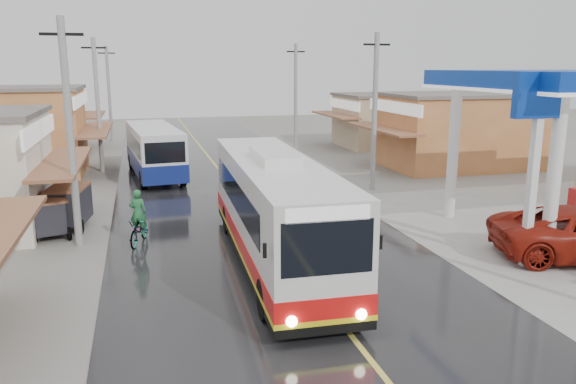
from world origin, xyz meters
name	(u,v)px	position (x,y,z in m)	size (l,w,h in m)	color
ground	(349,334)	(0.00, 0.00, 0.00)	(120.00, 120.00, 0.00)	slate
road	(241,197)	(0.00, 15.00, 0.01)	(12.00, 90.00, 0.02)	black
centre_line	(241,197)	(0.00, 15.00, 0.02)	(0.15, 90.00, 0.01)	#D8CC4C
shopfronts_right	(540,193)	(15.00, 12.00, 0.00)	(11.00, 44.00, 4.80)	beige
utility_poles_left	(93,201)	(-7.00, 16.00, 0.00)	(1.60, 50.00, 8.00)	gray
utility_poles_right	(372,190)	(7.00, 15.00, 0.00)	(1.60, 36.00, 8.00)	gray
coach_bus	(274,210)	(-0.56, 5.45, 1.79)	(3.02, 11.96, 3.71)	silver
second_bus	(154,150)	(-3.90, 21.41, 1.58)	(3.24, 9.00, 2.92)	silver
cyclist	(139,226)	(-4.88, 8.58, 0.68)	(1.20, 2.04, 2.08)	black
tricycle_near	(48,215)	(-8.19, 10.38, 0.87)	(1.82, 2.12, 1.52)	#26262D
tricycle_far	(69,205)	(-7.55, 11.37, 0.99)	(1.79, 2.45, 1.73)	#26262D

